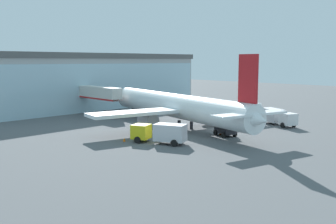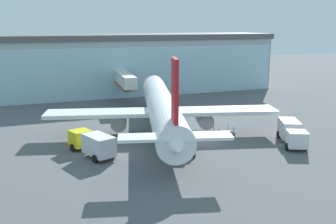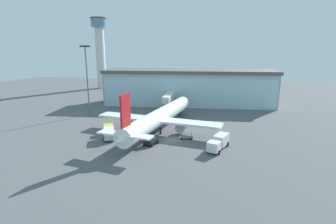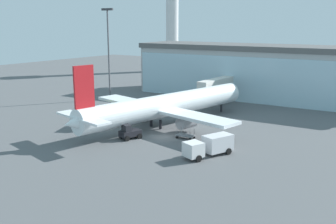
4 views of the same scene
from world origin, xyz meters
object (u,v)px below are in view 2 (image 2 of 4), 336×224
object	(u,v)px
jet_bridge	(124,80)
pushback_tug	(186,146)
catering_truck	(93,143)
baggage_cart	(223,134)
safety_cone_wingtip	(67,144)
airplane	(162,108)
fuel_truck	(291,132)
safety_cone_nose	(185,148)

from	to	relation	value
jet_bridge	pushback_tug	xyz separation A→B (m)	(1.18, -31.85, -3.40)
catering_truck	baggage_cart	bearing A→B (deg)	-106.02
catering_truck	safety_cone_wingtip	world-z (taller)	catering_truck
airplane	catering_truck	distance (m)	12.59
catering_truck	safety_cone_wingtip	bearing A→B (deg)	8.17
fuel_truck	baggage_cart	distance (m)	8.65
pushback_tug	fuel_truck	bearing A→B (deg)	-71.16
jet_bridge	baggage_cart	distance (m)	28.34
jet_bridge	baggage_cart	world-z (taller)	jet_bridge
airplane	baggage_cart	world-z (taller)	airplane
jet_bridge	airplane	xyz separation A→B (m)	(1.07, -22.15, -0.86)
jet_bridge	catering_truck	xyz separation A→B (m)	(-9.17, -29.19, -2.91)
safety_cone_nose	airplane	bearing A→B (deg)	92.75
pushback_tug	safety_cone_nose	xyz separation A→B (m)	(0.29, 1.23, -0.70)
safety_cone_wingtip	fuel_truck	bearing A→B (deg)	-14.34
airplane	baggage_cart	xyz separation A→B (m)	(7.19, -4.68, -3.01)
pushback_tug	safety_cone_nose	world-z (taller)	pushback_tug
baggage_cart	safety_cone_nose	distance (m)	7.77
fuel_truck	pushback_tug	world-z (taller)	fuel_truck
baggage_cart	safety_cone_nose	bearing A→B (deg)	24.38
jet_bridge	safety_cone_nose	xyz separation A→B (m)	(1.47, -30.62, -4.10)
pushback_tug	baggage_cart	bearing A→B (deg)	-35.99
pushback_tug	catering_truck	bearing A→B (deg)	94.29
jet_bridge	pushback_tug	bearing A→B (deg)	-176.74
safety_cone_nose	safety_cone_wingtip	bearing A→B (deg)	156.67
catering_truck	fuel_truck	distance (m)	24.58
catering_truck	fuel_truck	size ratio (longest dim) A/B	1.00
safety_cone_nose	safety_cone_wingtip	size ratio (longest dim) A/B	1.00
pushback_tug	safety_cone_nose	bearing A→B (deg)	5.30
baggage_cart	safety_cone_nose	size ratio (longest dim) A/B	5.32
safety_cone_nose	safety_cone_wingtip	world-z (taller)	same
fuel_truck	safety_cone_wingtip	bearing A→B (deg)	-83.34
safety_cone_nose	fuel_truck	bearing A→B (deg)	-4.92
baggage_cart	pushback_tug	world-z (taller)	pushback_tug
jet_bridge	safety_cone_nose	bearing A→B (deg)	-176.11
jet_bridge	fuel_truck	size ratio (longest dim) A/B	1.96
baggage_cart	fuel_truck	bearing A→B (deg)	139.87
baggage_cart	safety_cone_nose	xyz separation A→B (m)	(-6.78, -3.79, -0.23)
jet_bridge	catering_truck	bearing A→B (deg)	163.70
jet_bridge	safety_cone_wingtip	xyz separation A→B (m)	(-11.86, -24.87, -4.10)
catering_truck	pushback_tug	bearing A→B (deg)	-128.11
airplane	catering_truck	world-z (taller)	airplane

